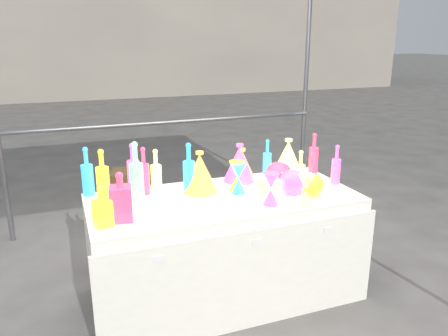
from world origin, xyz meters
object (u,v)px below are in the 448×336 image
object	(u,v)px
cardboard_box_closed	(133,185)
decanter_0	(102,206)
globe_0	(311,186)
lampshade_0	(242,164)
display_table	(224,247)
bottle_0	(102,174)

from	to	relation	value
cardboard_box_closed	decanter_0	distance (m)	2.54
globe_0	lampshade_0	distance (m)	0.56
display_table	bottle_0	xyz separation A→B (m)	(-0.76, 0.28, 0.54)
cardboard_box_closed	bottle_0	xyz separation A→B (m)	(-0.47, -1.91, 0.75)
bottle_0	decanter_0	size ratio (longest dim) A/B	1.37
display_table	decanter_0	xyz separation A→B (m)	(-0.81, -0.20, 0.50)
globe_0	cardboard_box_closed	bearing A→B (deg)	109.54
cardboard_box_closed	decanter_0	xyz separation A→B (m)	(-0.53, -2.39, 0.70)
globe_0	display_table	bearing A→B (deg)	161.96
decanter_0	globe_0	size ratio (longest dim) A/B	1.42
decanter_0	globe_0	bearing A→B (deg)	-12.80
decanter_0	lampshade_0	bearing A→B (deg)	11.15
decanter_0	lampshade_0	size ratio (longest dim) A/B	0.99
display_table	lampshade_0	distance (m)	0.63
cardboard_box_closed	globe_0	world-z (taller)	globe_0
decanter_0	display_table	bearing A→B (deg)	0.23
display_table	decanter_0	world-z (taller)	decanter_0
cardboard_box_closed	lampshade_0	world-z (taller)	lampshade_0
display_table	decanter_0	bearing A→B (deg)	-166.25
display_table	lampshade_0	bearing A→B (deg)	49.13
display_table	globe_0	size ratio (longest dim) A/B	10.75
lampshade_0	cardboard_box_closed	bearing A→B (deg)	112.96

